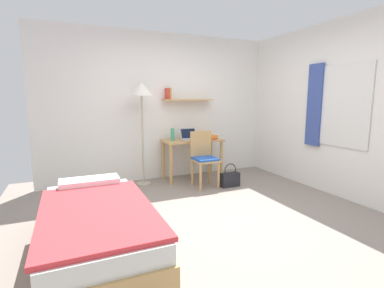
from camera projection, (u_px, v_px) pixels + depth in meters
ground_plane at (218, 216)px, 3.56m from camera, size 5.28×5.28×0.00m
wall_back at (165, 107)px, 5.19m from camera, size 4.40×0.27×2.60m
wall_right at (341, 109)px, 4.17m from camera, size 0.10×4.40×2.60m
bed at (97, 229)px, 2.69m from camera, size 0.96×1.88×0.54m
desk at (192, 147)px, 5.16m from camera, size 1.07×0.51×0.72m
desk_chair at (204, 156)px, 4.75m from camera, size 0.40×0.39×0.91m
standing_lamp at (141, 95)px, 4.65m from camera, size 0.39×0.39×1.72m
laptop at (189, 137)px, 5.15m from camera, size 0.31×0.22×0.21m
water_bottle at (173, 134)px, 5.01m from camera, size 0.07×0.07×0.22m
book_stack at (211, 137)px, 5.23m from camera, size 0.18×0.24×0.07m
handbag at (230, 179)px, 4.76m from camera, size 0.32×0.13×0.39m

